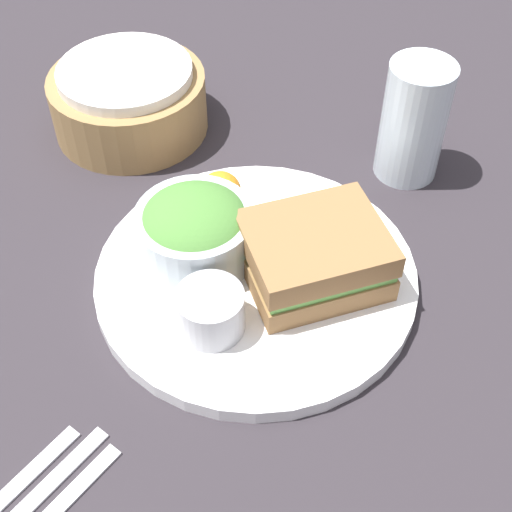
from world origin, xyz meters
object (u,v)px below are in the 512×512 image
bread_basket (129,99)px  plate (256,276)px  sandwich (315,255)px  salad_bowl (195,229)px  drink_glass (414,121)px  dressing_cup (211,311)px

bread_basket → plate: bearing=-81.2°
sandwich → salad_bowl: salad_bowl is taller
plate → drink_glass: (0.21, 0.09, 0.06)m
dressing_cup → salad_bowl: bearing=79.2°
bread_basket → drink_glass: bearing=-36.3°
salad_bowl → dressing_cup: bearing=-100.8°
salad_bowl → drink_glass: size_ratio=0.84×
drink_glass → bread_basket: 0.31m
salad_bowl → bread_basket: bearing=89.8°
sandwich → dressing_cup: size_ratio=2.18×
sandwich → drink_glass: drink_glass is taller
plate → drink_glass: bearing=22.5°
drink_glass → dressing_cup: bearing=-154.1°
drink_glass → salad_bowl: bearing=-169.7°
bread_basket → salad_bowl: bearing=-90.2°
sandwich → bread_basket: (-0.09, 0.29, -0.01)m
salad_bowl → plate: bearing=-44.0°
sandwich → dressing_cup: (-0.10, -0.02, -0.01)m
bread_basket → dressing_cup: bearing=-93.0°
salad_bowl → dressing_cup: 0.09m
plate → dressing_cup: (-0.06, -0.04, 0.03)m
sandwich → dressing_cup: bearing=-170.1°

